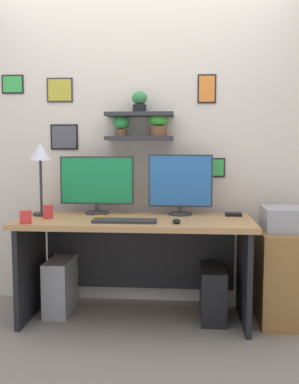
{
  "coord_description": "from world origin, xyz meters",
  "views": [
    {
      "loc": [
        0.37,
        -3.19,
        1.26
      ],
      "look_at": [
        0.1,
        0.05,
        0.94
      ],
      "focal_mm": 41.88,
      "sensor_mm": 36.0,
      "label": 1
    }
  ],
  "objects_px": {
    "desk_lamp": "(40,158)",
    "scissors_tray": "(233,214)",
    "computer_mouse": "(176,221)",
    "monitor_left": "(97,183)",
    "computer_tower_right": "(213,293)",
    "desk": "(136,245)",
    "keyboard": "(125,221)",
    "coffee_mug": "(26,217)",
    "drawer_cabinet": "(288,276)",
    "computer_tower_left": "(61,285)",
    "monitor_right": "(180,184)",
    "cell_phone": "(99,217)",
    "printer": "(290,219)",
    "pen_cup": "(48,212)"
  },
  "relations": [
    {
      "from": "desk",
      "to": "computer_tower_right",
      "type": "bearing_deg",
      "value": -0.78
    },
    {
      "from": "desk_lamp",
      "to": "monitor_left",
      "type": "bearing_deg",
      "value": 16.54
    },
    {
      "from": "monitor_left",
      "to": "printer",
      "type": "xyz_separation_m",
      "value": [
        1.43,
        -0.16,
        -0.24
      ]
    },
    {
      "from": "desk",
      "to": "printer",
      "type": "bearing_deg",
      "value": -0.16
    },
    {
      "from": "monitor_left",
      "to": "computer_mouse",
      "type": "relative_size",
      "value": 6.35
    },
    {
      "from": "keyboard",
      "to": "monitor_right",
      "type": "bearing_deg",
      "value": 45.24
    },
    {
      "from": "desk_lamp",
      "to": "pen_cup",
      "type": "distance_m",
      "value": 0.42
    },
    {
      "from": "desk",
      "to": "keyboard",
      "type": "xyz_separation_m",
      "value": [
        -0.06,
        -0.22,
        0.22
      ]
    },
    {
      "from": "keyboard",
      "to": "coffee_mug",
      "type": "bearing_deg",
      "value": -170.97
    },
    {
      "from": "cell_phone",
      "to": "printer",
      "type": "bearing_deg",
      "value": -6.46
    },
    {
      "from": "monitor_left",
      "to": "computer_tower_right",
      "type": "relative_size",
      "value": 1.43
    },
    {
      "from": "computer_mouse",
      "to": "computer_tower_right",
      "type": "distance_m",
      "value": 0.67
    },
    {
      "from": "monitor_right",
      "to": "computer_mouse",
      "type": "bearing_deg",
      "value": -92.91
    },
    {
      "from": "computer_mouse",
      "to": "coffee_mug",
      "type": "bearing_deg",
      "value": -175.06
    },
    {
      "from": "monitor_left",
      "to": "cell_phone",
      "type": "relative_size",
      "value": 4.08
    },
    {
      "from": "desk_lamp",
      "to": "pen_cup",
      "type": "height_order",
      "value": "desk_lamp"
    },
    {
      "from": "desk",
      "to": "computer_tower_left",
      "type": "bearing_deg",
      "value": 175.78
    },
    {
      "from": "monitor_left",
      "to": "desk_lamp",
      "type": "bearing_deg",
      "value": -163.46
    },
    {
      "from": "computer_mouse",
      "to": "computer_tower_right",
      "type": "bearing_deg",
      "value": 40.74
    },
    {
      "from": "cell_phone",
      "to": "drawer_cabinet",
      "type": "xyz_separation_m",
      "value": [
        1.38,
        0.03,
        -0.42
      ]
    },
    {
      "from": "pen_cup",
      "to": "cell_phone",
      "type": "bearing_deg",
      "value": 10.27
    },
    {
      "from": "desk",
      "to": "monitor_left",
      "type": "relative_size",
      "value": 2.96
    },
    {
      "from": "coffee_mug",
      "to": "drawer_cabinet",
      "type": "distance_m",
      "value": 1.91
    },
    {
      "from": "computer_tower_right",
      "to": "desk",
      "type": "bearing_deg",
      "value": 179.22
    },
    {
      "from": "desk",
      "to": "printer",
      "type": "height_order",
      "value": "printer"
    },
    {
      "from": "computer_tower_right",
      "to": "monitor_left",
      "type": "bearing_deg",
      "value": 169.25
    },
    {
      "from": "pen_cup",
      "to": "scissors_tray",
      "type": "bearing_deg",
      "value": 9.61
    },
    {
      "from": "cell_phone",
      "to": "computer_tower_right",
      "type": "height_order",
      "value": "cell_phone"
    },
    {
      "from": "monitor_right",
      "to": "computer_tower_left",
      "type": "relative_size",
      "value": 1.18
    },
    {
      "from": "desk",
      "to": "desk_lamp",
      "type": "xyz_separation_m",
      "value": [
        -0.73,
        0.04,
        0.64
      ]
    },
    {
      "from": "monitor_right",
      "to": "keyboard",
      "type": "height_order",
      "value": "monitor_right"
    },
    {
      "from": "computer_mouse",
      "to": "scissors_tray",
      "type": "relative_size",
      "value": 0.75
    },
    {
      "from": "pen_cup",
      "to": "computer_mouse",
      "type": "bearing_deg",
      "value": -8.41
    },
    {
      "from": "computer_mouse",
      "to": "desk_lamp",
      "type": "height_order",
      "value": "desk_lamp"
    },
    {
      "from": "computer_tower_right",
      "to": "monitor_right",
      "type": "bearing_deg",
      "value": 145.46
    },
    {
      "from": "scissors_tray",
      "to": "drawer_cabinet",
      "type": "bearing_deg",
      "value": -18.92
    },
    {
      "from": "pen_cup",
      "to": "computer_tower_left",
      "type": "height_order",
      "value": "pen_cup"
    },
    {
      "from": "computer_mouse",
      "to": "monitor_left",
      "type": "bearing_deg",
      "value": 147.5
    },
    {
      "from": "coffee_mug",
      "to": "computer_tower_left",
      "type": "xyz_separation_m",
      "value": [
        0.12,
        0.37,
        -0.59
      ]
    },
    {
      "from": "keyboard",
      "to": "scissors_tray",
      "type": "xyz_separation_m",
      "value": [
        0.78,
        0.35,
        0.0
      ]
    },
    {
      "from": "monitor_right",
      "to": "keyboard",
      "type": "xyz_separation_m",
      "value": [
        -0.38,
        -0.38,
        -0.23
      ]
    },
    {
      "from": "printer",
      "to": "computer_mouse",
      "type": "bearing_deg",
      "value": -163.87
    },
    {
      "from": "monitor_right",
      "to": "scissors_tray",
      "type": "height_order",
      "value": "monitor_right"
    },
    {
      "from": "coffee_mug",
      "to": "printer",
      "type": "bearing_deg",
      "value": 9.99
    },
    {
      "from": "monitor_left",
      "to": "cell_phone",
      "type": "bearing_deg",
      "value": -75.42
    },
    {
      "from": "desk_lamp",
      "to": "coffee_mug",
      "type": "height_order",
      "value": "desk_lamp"
    },
    {
      "from": "drawer_cabinet",
      "to": "computer_tower_left",
      "type": "xyz_separation_m",
      "value": [
        -1.7,
        0.05,
        -0.13
      ]
    },
    {
      "from": "desk_lamp",
      "to": "scissors_tray",
      "type": "xyz_separation_m",
      "value": [
        1.45,
        0.09,
        -0.42
      ]
    },
    {
      "from": "desk_lamp",
      "to": "computer_tower_right",
      "type": "distance_m",
      "value": 1.63
    },
    {
      "from": "computer_mouse",
      "to": "computer_tower_right",
      "type": "relative_size",
      "value": 0.22
    }
  ]
}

